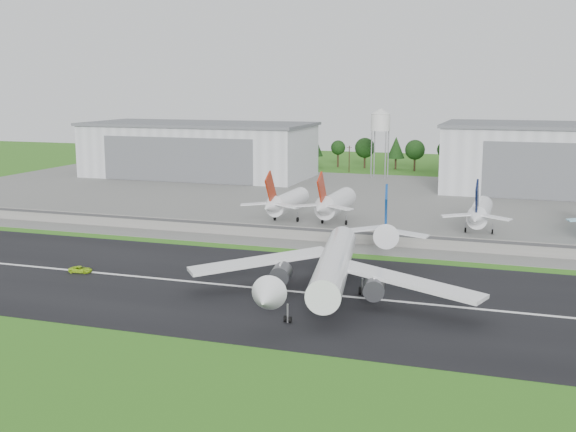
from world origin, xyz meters
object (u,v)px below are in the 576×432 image
(parked_jet_red_a, at_px, (284,202))
(parked_jet_navy, at_px, (479,213))
(parked_jet_red_b, at_px, (333,204))
(ground_vehicle, at_px, (81,269))
(main_airliner, at_px, (333,271))

(parked_jet_red_a, xyz_separation_m, parked_jet_navy, (54.40, -0.00, -0.01))
(parked_jet_red_a, relative_size, parked_jet_red_b, 1.00)
(ground_vehicle, bearing_deg, parked_jet_navy, -57.53)
(parked_jet_red_a, distance_m, parked_jet_navy, 54.40)
(ground_vehicle, bearing_deg, parked_jet_red_b, -37.48)
(ground_vehicle, height_order, parked_jet_navy, parked_jet_navy)
(main_airliner, distance_m, ground_vehicle, 55.24)
(main_airliner, height_order, parked_jet_navy, main_airliner)
(ground_vehicle, relative_size, parked_jet_navy, 0.16)
(parked_jet_red_b, xyz_separation_m, parked_jet_navy, (39.95, -0.05, -0.30))
(parked_jet_red_a, xyz_separation_m, parked_jet_red_b, (14.45, 0.05, 0.29))
(main_airliner, relative_size, parked_jet_red_b, 1.89)
(parked_jet_red_a, distance_m, parked_jet_red_b, 14.46)
(ground_vehicle, xyz_separation_m, parked_jet_red_b, (36.91, 67.58, 5.46))
(ground_vehicle, relative_size, parked_jet_red_b, 0.16)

